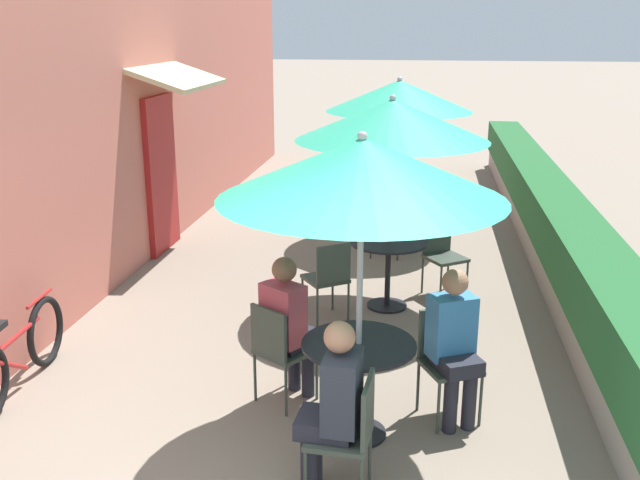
# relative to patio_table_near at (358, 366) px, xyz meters

# --- Properties ---
(cafe_facade_wall) EXTENTS (0.98, 13.66, 4.20)m
(cafe_facade_wall) POSITION_rel_patio_table_near_xyz_m (-3.24, 4.82, 1.52)
(cafe_facade_wall) COLOR #C66B5B
(cafe_facade_wall) RESTS_ON ground_plane
(planter_hedge) EXTENTS (0.60, 12.66, 1.01)m
(planter_hedge) POSITION_rel_patio_table_near_xyz_m (2.06, 4.85, -0.04)
(planter_hedge) COLOR gray
(planter_hedge) RESTS_ON ground_plane
(patio_table_near) EXTENTS (0.85, 0.85, 0.76)m
(patio_table_near) POSITION_rel_patio_table_near_xyz_m (0.00, 0.00, 0.00)
(patio_table_near) COLOR black
(patio_table_near) RESTS_ON ground_plane
(patio_umbrella_near) EXTENTS (2.01, 2.01, 2.31)m
(patio_umbrella_near) POSITION_rel_patio_table_near_xyz_m (-0.00, -0.00, 1.48)
(patio_umbrella_near) COLOR #B7B7BC
(patio_umbrella_near) RESTS_ON ground_plane
(cafe_chair_near_left) EXTENTS (0.54, 0.54, 0.87)m
(cafe_chair_near_left) POSITION_rel_patio_table_near_xyz_m (0.65, 0.40, -0.06)
(cafe_chair_near_left) COLOR #384238
(cafe_chair_near_left) RESTS_ON ground_plane
(seated_patron_near_left) EXTENTS (0.46, 0.50, 1.25)m
(seated_patron_near_left) POSITION_rel_patio_table_near_xyz_m (0.70, 0.30, 0.11)
(seated_patron_near_left) COLOR #23232D
(seated_patron_near_left) RESTS_ON ground_plane
(cafe_chair_near_right) EXTENTS (0.56, 0.56, 0.87)m
(cafe_chair_near_right) POSITION_rel_patio_table_near_xyz_m (-0.68, 0.36, -0.06)
(cafe_chair_near_right) COLOR #384238
(cafe_chair_near_right) RESTS_ON ground_plane
(seated_patron_near_right) EXTENTS (0.49, 0.51, 1.25)m
(seated_patron_near_right) POSITION_rel_patio_table_near_xyz_m (-0.61, 0.46, 0.11)
(seated_patron_near_right) COLOR #23232D
(seated_patron_near_right) RESTS_ON ground_plane
(cafe_chair_near_back) EXTENTS (0.43, 0.43, 0.87)m
(cafe_chair_near_back) POSITION_rel_patio_table_near_xyz_m (0.02, -0.77, -0.06)
(cafe_chair_near_back) COLOR #384238
(cafe_chair_near_back) RESTS_ON ground_plane
(seated_patron_near_back) EXTENTS (0.42, 0.35, 1.25)m
(seated_patron_near_back) POSITION_rel_patio_table_near_xyz_m (-0.09, -0.76, 0.11)
(seated_patron_near_back) COLOR #23232D
(seated_patron_near_back) RESTS_ON ground_plane
(coffee_cup_near) EXTENTS (0.07, 0.07, 0.09)m
(coffee_cup_near) POSITION_rel_patio_table_near_xyz_m (-0.15, -0.10, 0.23)
(coffee_cup_near) COLOR #232328
(coffee_cup_near) RESTS_ON patio_table_near
(patio_table_mid) EXTENTS (0.85, 0.85, 0.76)m
(patio_table_mid) POSITION_rel_patio_table_near_xyz_m (0.08, 2.60, 0.00)
(patio_table_mid) COLOR black
(patio_table_mid) RESTS_ON ground_plane
(patio_umbrella_mid) EXTENTS (2.01, 2.01, 2.31)m
(patio_umbrella_mid) POSITION_rel_patio_table_near_xyz_m (0.08, 2.60, 1.48)
(patio_umbrella_mid) COLOR #B7B7BC
(patio_umbrella_mid) RESTS_ON ground_plane
(cafe_chair_mid_left) EXTENTS (0.56, 0.56, 0.87)m
(cafe_chair_mid_left) POSITION_rel_patio_table_near_xyz_m (0.66, 3.10, -0.06)
(cafe_chair_mid_left) COLOR #384238
(cafe_chair_mid_left) RESTS_ON ground_plane
(cafe_chair_mid_right) EXTENTS (0.56, 0.56, 0.87)m
(cafe_chair_mid_right) POSITION_rel_patio_table_near_xyz_m (-0.51, 2.10, -0.06)
(cafe_chair_mid_right) COLOR #384238
(cafe_chair_mid_right) RESTS_ON ground_plane
(coffee_cup_mid) EXTENTS (0.07, 0.07, 0.09)m
(coffee_cup_mid) POSITION_rel_patio_table_near_xyz_m (0.05, 2.73, 0.23)
(coffee_cup_mid) COLOR white
(coffee_cup_mid) RESTS_ON patio_table_mid
(patio_table_far) EXTENTS (0.85, 0.85, 0.76)m
(patio_table_far) POSITION_rel_patio_table_near_xyz_m (0.04, 5.17, 0.00)
(patio_table_far) COLOR black
(patio_table_far) RESTS_ON ground_plane
(patio_umbrella_far) EXTENTS (2.01, 2.01, 2.31)m
(patio_umbrella_far) POSITION_rel_patio_table_near_xyz_m (0.04, 5.17, 1.48)
(patio_umbrella_far) COLOR #B7B7BC
(patio_umbrella_far) RESTS_ON ground_plane
(cafe_chair_far_left) EXTENTS (0.44, 0.44, 0.87)m
(cafe_chair_far_left) POSITION_rel_patio_table_near_xyz_m (0.04, 4.40, -0.06)
(cafe_chair_far_left) COLOR #384238
(cafe_chair_far_left) RESTS_ON ground_plane
(cafe_chair_far_right) EXTENTS (0.44, 0.44, 0.87)m
(cafe_chair_far_right) POSITION_rel_patio_table_near_xyz_m (0.05, 5.94, -0.06)
(cafe_chair_far_right) COLOR #384238
(cafe_chair_far_right) RESTS_ON ground_plane
(bicycle_leaning) EXTENTS (0.17, 1.66, 0.73)m
(bicycle_leaning) POSITION_rel_patio_table_near_xyz_m (-2.89, 0.25, -0.24)
(bicycle_leaning) COLOR black
(bicycle_leaning) RESTS_ON ground_plane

